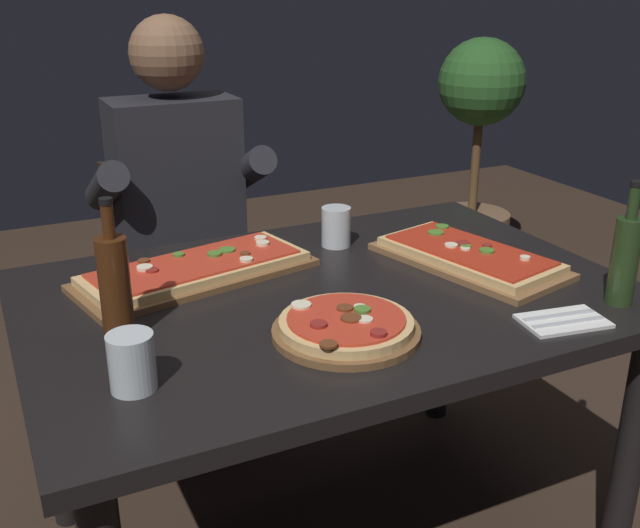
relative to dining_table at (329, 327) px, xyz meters
The scene contains 12 objects.
dining_table is the anchor object (origin of this frame).
pizza_rectangular_front 0.35m from the dining_table, 140.22° to the left, with size 0.62×0.35×0.05m.
pizza_rectangular_left 0.42m from the dining_table, ahead, with size 0.36×0.54×0.05m.
pizza_round_far 0.26m from the dining_table, 108.12° to the right, with size 0.31×0.31×0.05m.
wine_bottle_dark 0.69m from the dining_table, 31.71° to the right, with size 0.06×0.06×0.28m.
oil_bottle_amber 0.54m from the dining_table, behind, with size 0.06×0.06×0.30m.
tumbler_near_camera 0.58m from the dining_table, 154.66° to the right, with size 0.08×0.08×0.11m.
tumbler_far_side 0.35m from the dining_table, 60.13° to the left, with size 0.08×0.08×0.11m.
napkin_cutlery_set 0.54m from the dining_table, 44.94° to the right, with size 0.20×0.14×0.01m.
diner_chair 0.88m from the dining_table, 99.57° to the left, with size 0.44×0.44×0.87m.
seated_diner 0.76m from the dining_table, 101.10° to the left, with size 0.53×0.41×1.33m.
potted_plant_corner 2.14m from the dining_table, 43.64° to the left, with size 0.41×0.41×1.16m.
Camera 1 is at (-0.72, -1.43, 1.43)m, focal length 41.63 mm.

